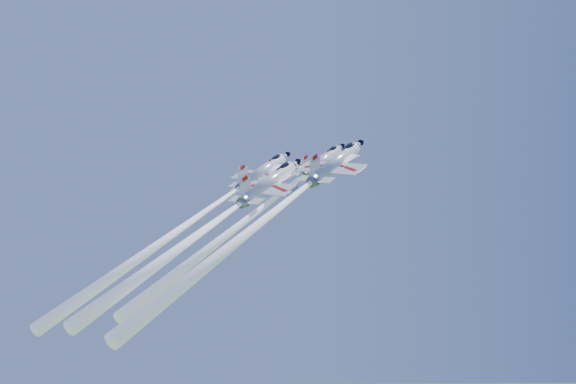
{
  "coord_description": "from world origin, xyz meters",
  "views": [
    {
      "loc": [
        -1.95,
        -102.21,
        92.69
      ],
      "look_at": [
        0.0,
        0.0,
        99.33
      ],
      "focal_mm": 40.0,
      "sensor_mm": 36.0,
      "label": 1
    }
  ],
  "objects_px": {
    "jet_lead": "(262,208)",
    "jet_slot": "(215,222)",
    "jet_right": "(275,211)",
    "jet_left": "(197,217)"
  },
  "relations": [
    {
      "from": "jet_lead",
      "to": "jet_left",
      "type": "bearing_deg",
      "value": -136.3
    },
    {
      "from": "jet_left",
      "to": "jet_right",
      "type": "bearing_deg",
      "value": 8.42
    },
    {
      "from": "jet_lead",
      "to": "jet_left",
      "type": "distance_m",
      "value": 9.53
    },
    {
      "from": "jet_lead",
      "to": "jet_slot",
      "type": "bearing_deg",
      "value": -108.35
    },
    {
      "from": "jet_lead",
      "to": "jet_slot",
      "type": "height_order",
      "value": "jet_lead"
    },
    {
      "from": "jet_right",
      "to": "jet_slot",
      "type": "xyz_separation_m",
      "value": [
        -8.31,
        2.14,
        -1.44
      ]
    },
    {
      "from": "jet_right",
      "to": "jet_left",
      "type": "bearing_deg",
      "value": -171.58
    },
    {
      "from": "jet_right",
      "to": "jet_slot",
      "type": "distance_m",
      "value": 8.7
    },
    {
      "from": "jet_left",
      "to": "jet_slot",
      "type": "bearing_deg",
      "value": -14.33
    },
    {
      "from": "jet_right",
      "to": "jet_slot",
      "type": "relative_size",
      "value": 1.17
    }
  ]
}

